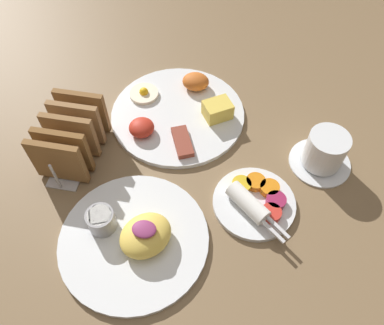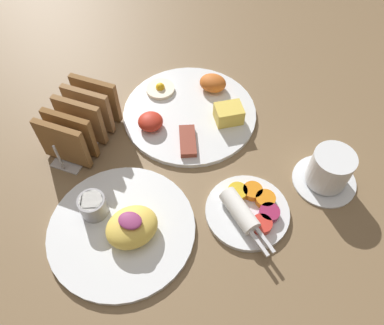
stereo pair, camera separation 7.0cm
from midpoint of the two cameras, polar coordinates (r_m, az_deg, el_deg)
ground_plane at (r=0.72m, az=-2.39°, el=-2.22°), size 3.00×3.00×0.00m
plate_breakfast at (r=0.81m, az=2.15°, el=7.81°), size 0.29×0.29×0.05m
plate_condiments at (r=0.68m, az=11.47°, el=-7.31°), size 0.15×0.16×0.04m
plate_foreground at (r=0.66m, az=-7.68°, el=-9.81°), size 0.26×0.26×0.06m
toast_rack at (r=0.76m, az=-14.06°, el=5.88°), size 0.10×0.18×0.10m
coffee_cup at (r=0.74m, az=22.75°, el=-1.34°), size 0.12×0.12×0.08m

